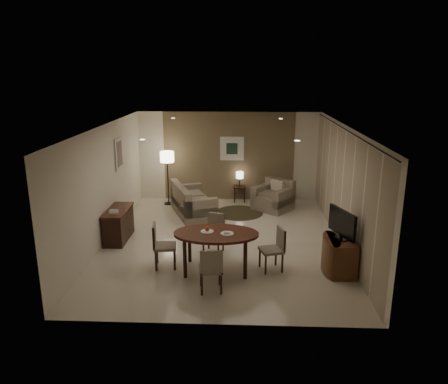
{
  "coord_description": "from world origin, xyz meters",
  "views": [
    {
      "loc": [
        0.43,
        -9.6,
        3.92
      ],
      "look_at": [
        0.0,
        0.2,
        1.15
      ],
      "focal_mm": 35.0,
      "sensor_mm": 36.0,
      "label": 1
    }
  ],
  "objects_px": {
    "chair_right": "(271,250)",
    "floor_lamp": "(168,178)",
    "sofa": "(193,200)",
    "console_desk": "(119,225)",
    "chair_near": "(211,269)",
    "armchair": "(273,195)",
    "tv_cabinet": "(341,255)",
    "chair_far": "(213,234)",
    "chair_left": "(165,246)",
    "side_table": "(240,194)",
    "dining_table": "(216,251)"
  },
  "relations": [
    {
      "from": "sofa",
      "to": "floor_lamp",
      "type": "xyz_separation_m",
      "value": [
        -0.85,
        0.92,
        0.38
      ]
    },
    {
      "from": "dining_table",
      "to": "floor_lamp",
      "type": "bearing_deg",
      "value": 111.18
    },
    {
      "from": "chair_near",
      "to": "side_table",
      "type": "bearing_deg",
      "value": -102.58
    },
    {
      "from": "dining_table",
      "to": "chair_near",
      "type": "bearing_deg",
      "value": -93.01
    },
    {
      "from": "chair_far",
      "to": "tv_cabinet",
      "type": "bearing_deg",
      "value": -2.51
    },
    {
      "from": "sofa",
      "to": "tv_cabinet",
      "type": "bearing_deg",
      "value": -157.33
    },
    {
      "from": "armchair",
      "to": "side_table",
      "type": "bearing_deg",
      "value": 179.34
    },
    {
      "from": "chair_right",
      "to": "tv_cabinet",
      "type": "bearing_deg",
      "value": 72.0
    },
    {
      "from": "chair_left",
      "to": "sofa",
      "type": "bearing_deg",
      "value": -11.39
    },
    {
      "from": "sofa",
      "to": "console_desk",
      "type": "bearing_deg",
      "value": 120.17
    },
    {
      "from": "tv_cabinet",
      "to": "chair_near",
      "type": "bearing_deg",
      "value": -160.72
    },
    {
      "from": "chair_near",
      "to": "sofa",
      "type": "xyz_separation_m",
      "value": [
        -0.81,
        4.34,
        -0.01
      ]
    },
    {
      "from": "dining_table",
      "to": "floor_lamp",
      "type": "distance_m",
      "value": 4.74
    },
    {
      "from": "armchair",
      "to": "chair_right",
      "type": "bearing_deg",
      "value": -56.06
    },
    {
      "from": "chair_near",
      "to": "chair_left",
      "type": "xyz_separation_m",
      "value": [
        -1.0,
        0.95,
        0.03
      ]
    },
    {
      "from": "tv_cabinet",
      "to": "side_table",
      "type": "relative_size",
      "value": 1.88
    },
    {
      "from": "sofa",
      "to": "armchair",
      "type": "distance_m",
      "value": 2.3
    },
    {
      "from": "chair_far",
      "to": "chair_left",
      "type": "distance_m",
      "value": 1.2
    },
    {
      "from": "console_desk",
      "to": "tv_cabinet",
      "type": "relative_size",
      "value": 1.33
    },
    {
      "from": "chair_near",
      "to": "dining_table",
      "type": "bearing_deg",
      "value": -100.8
    },
    {
      "from": "chair_near",
      "to": "chair_far",
      "type": "distance_m",
      "value": 1.72
    },
    {
      "from": "console_desk",
      "to": "chair_near",
      "type": "relative_size",
      "value": 1.39
    },
    {
      "from": "tv_cabinet",
      "to": "side_table",
      "type": "xyz_separation_m",
      "value": [
        -2.06,
        4.75,
        -0.11
      ]
    },
    {
      "from": "chair_far",
      "to": "chair_right",
      "type": "height_order",
      "value": "chair_right"
    },
    {
      "from": "chair_far",
      "to": "chair_right",
      "type": "xyz_separation_m",
      "value": [
        1.22,
        -0.81,
        0.01
      ]
    },
    {
      "from": "sofa",
      "to": "floor_lamp",
      "type": "height_order",
      "value": "floor_lamp"
    },
    {
      "from": "console_desk",
      "to": "sofa",
      "type": "bearing_deg",
      "value": 51.48
    },
    {
      "from": "tv_cabinet",
      "to": "floor_lamp",
      "type": "xyz_separation_m",
      "value": [
        -4.19,
        4.38,
        0.45
      ]
    },
    {
      "from": "tv_cabinet",
      "to": "floor_lamp",
      "type": "bearing_deg",
      "value": 133.74
    },
    {
      "from": "chair_right",
      "to": "floor_lamp",
      "type": "relative_size",
      "value": 0.55
    },
    {
      "from": "sofa",
      "to": "floor_lamp",
      "type": "distance_m",
      "value": 1.31
    },
    {
      "from": "chair_right",
      "to": "sofa",
      "type": "distance_m",
      "value": 3.95
    },
    {
      "from": "console_desk",
      "to": "chair_right",
      "type": "distance_m",
      "value": 3.81
    },
    {
      "from": "chair_right",
      "to": "sofa",
      "type": "height_order",
      "value": "chair_right"
    },
    {
      "from": "tv_cabinet",
      "to": "chair_near",
      "type": "distance_m",
      "value": 2.68
    },
    {
      "from": "console_desk",
      "to": "chair_far",
      "type": "bearing_deg",
      "value": -16.23
    },
    {
      "from": "console_desk",
      "to": "floor_lamp",
      "type": "bearing_deg",
      "value": 76.27
    },
    {
      "from": "console_desk",
      "to": "dining_table",
      "type": "xyz_separation_m",
      "value": [
        2.41,
        -1.53,
        0.02
      ]
    },
    {
      "from": "dining_table",
      "to": "side_table",
      "type": "height_order",
      "value": "dining_table"
    },
    {
      "from": "chair_far",
      "to": "floor_lamp",
      "type": "relative_size",
      "value": 0.54
    },
    {
      "from": "chair_near",
      "to": "chair_far",
      "type": "bearing_deg",
      "value": -95.46
    },
    {
      "from": "armchair",
      "to": "floor_lamp",
      "type": "distance_m",
      "value": 3.15
    },
    {
      "from": "floor_lamp",
      "to": "chair_right",
      "type": "bearing_deg",
      "value": -57.19
    },
    {
      "from": "dining_table",
      "to": "chair_far",
      "type": "bearing_deg",
      "value": 97.62
    },
    {
      "from": "chair_near",
      "to": "chair_far",
      "type": "xyz_separation_m",
      "value": [
        -0.07,
        1.72,
        -0.0
      ]
    },
    {
      "from": "console_desk",
      "to": "tv_cabinet",
      "type": "distance_m",
      "value": 5.11
    },
    {
      "from": "chair_left",
      "to": "armchair",
      "type": "relative_size",
      "value": 0.97
    },
    {
      "from": "tv_cabinet",
      "to": "sofa",
      "type": "height_order",
      "value": "sofa"
    },
    {
      "from": "tv_cabinet",
      "to": "dining_table",
      "type": "height_order",
      "value": "dining_table"
    },
    {
      "from": "chair_right",
      "to": "floor_lamp",
      "type": "xyz_separation_m",
      "value": [
        -2.81,
        4.36,
        0.36
      ]
    }
  ]
}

